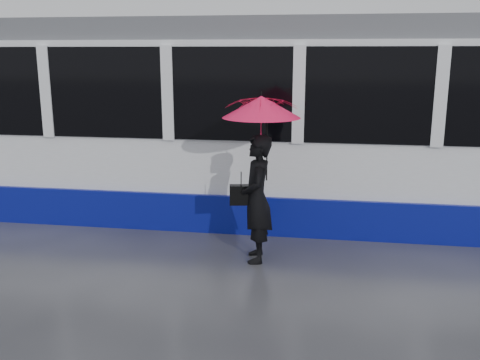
# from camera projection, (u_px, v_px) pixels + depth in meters

# --- Properties ---
(ground) EXTENTS (90.00, 90.00, 0.00)m
(ground) POSITION_uv_depth(u_px,v_px,m) (143.00, 259.00, 7.47)
(ground) COLOR #2F2F35
(ground) RESTS_ON ground
(rails) EXTENTS (34.00, 1.51, 0.02)m
(rails) POSITION_uv_depth(u_px,v_px,m) (188.00, 208.00, 9.87)
(rails) COLOR #3F3D38
(rails) RESTS_ON ground
(tram) EXTENTS (26.00, 2.56, 3.35)m
(tram) POSITION_uv_depth(u_px,v_px,m) (331.00, 123.00, 9.10)
(tram) COLOR white
(tram) RESTS_ON ground
(woman) EXTENTS (0.52, 0.70, 1.76)m
(woman) POSITION_uv_depth(u_px,v_px,m) (257.00, 199.00, 7.25)
(woman) COLOR black
(woman) RESTS_ON ground
(umbrella) EXTENTS (1.19, 1.19, 1.18)m
(umbrella) POSITION_uv_depth(u_px,v_px,m) (261.00, 122.00, 7.00)
(umbrella) COLOR #ED1459
(umbrella) RESTS_ON ground
(handbag) EXTENTS (0.33, 0.19, 0.45)m
(handbag) POSITION_uv_depth(u_px,v_px,m) (241.00, 195.00, 7.29)
(handbag) COLOR black
(handbag) RESTS_ON ground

